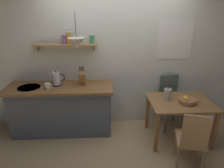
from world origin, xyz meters
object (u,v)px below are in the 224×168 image
Objects in this scene: dining_table at (180,107)px; pendant_lamp at (77,43)px; dining_chair_near at (192,139)px; coffee_mug_by_sink at (47,86)px; knife_block at (82,77)px; twig_vase at (167,94)px; fruit_bowl at (187,100)px; dining_chair_far at (170,100)px; electric_kettle at (57,79)px.

pendant_lamp is at bearing 173.29° from dining_table.
dining_chair_near is 7.11× the size of coffee_mug_by_sink.
knife_block is 0.64m from pendant_lamp.
pendant_lamp reaches higher than twig_vase.
pendant_lamp is (0.53, -0.01, 0.71)m from coffee_mug_by_sink.
twig_vase is at bearing -10.64° from knife_block.
pendant_lamp is at bearing 171.61° from fruit_bowl.
knife_block reaches higher than dining_chair_far.
twig_vase reaches higher than electric_kettle.
knife_block is at bearing 14.30° from coffee_mug_by_sink.
knife_block is (-1.72, 0.41, 0.28)m from fruit_bowl.
dining_table is 1.99m from pendant_lamp.
coffee_mug_by_sink reaches higher than dining_table.
pendant_lamp is at bearing -21.27° from electric_kettle.
knife_block is 0.66× the size of pendant_lamp.
dining_chair_near is 2.35m from coffee_mug_by_sink.
dining_table is 2.24m from coffee_mug_by_sink.
dining_table is at bearing -11.96° from knife_block.
dining_table is 2.15m from electric_kettle.
dining_chair_near is 0.94× the size of dining_chair_far.
fruit_bowl is 1.99m from pendant_lamp.
dining_chair_far is at bearing 2.03° from electric_kettle.
pendant_lamp is at bearing -0.58° from coffee_mug_by_sink.
dining_chair_near is at bearing -34.29° from knife_block.
dining_chair_far is (0.06, 1.14, 0.03)m from dining_chair_near.
dining_chair_near is 2.17m from pendant_lamp.
coffee_mug_by_sink is at bearing -165.70° from knife_block.
coffee_mug_by_sink is at bearing 176.44° from twig_vase.
twig_vase is 2.00m from coffee_mug_by_sink.
dining_chair_far is at bearing 62.31° from twig_vase.
coffee_mug_by_sink is (-2.21, 0.20, 0.34)m from dining_table.
dining_chair_far is 1.69m from knife_block.
pendant_lamp is (-0.04, -0.15, 0.62)m from knife_block.
dining_table is at bearing -9.65° from electric_kettle.
knife_block is at bearing -0.84° from electric_kettle.
electric_kettle is 0.78m from pendant_lamp.
dining_chair_near is 0.86m from twig_vase.
twig_vase reaches higher than dining_table.
coffee_mug_by_sink is at bearing -174.14° from dining_chair_far.
pendant_lamp is (-1.68, 0.20, 1.05)m from dining_table.
dining_chair_far reaches higher than dining_table.
twig_vase is 1.90m from electric_kettle.
coffee_mug_by_sink is at bearing 174.74° from dining_table.
dining_chair_near reaches higher than fruit_bowl.
twig_vase reaches higher than fruit_bowl.
dining_table is 7.83× the size of coffee_mug_by_sink.
twig_vase is at bearing 98.87° from dining_chair_near.
knife_block is 0.59m from coffee_mug_by_sink.
pendant_lamp is (-1.65, -0.23, 1.13)m from dining_chair_far.
pendant_lamp reaches higher than dining_table.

